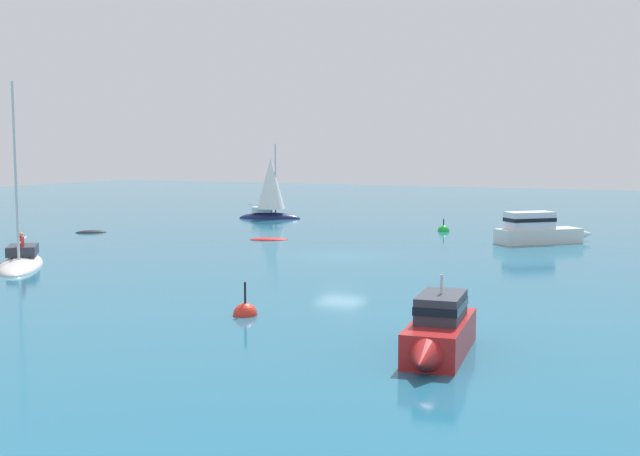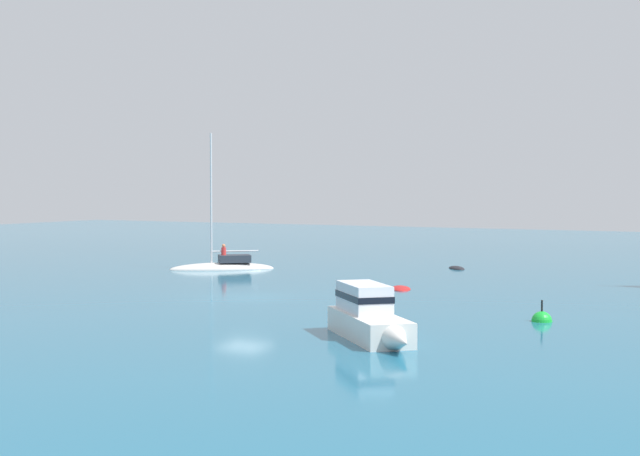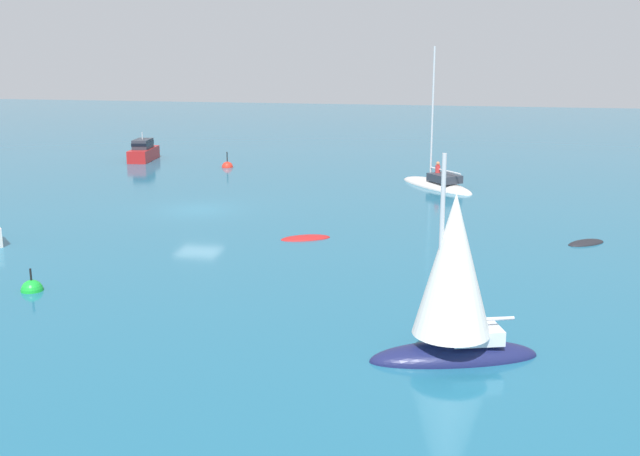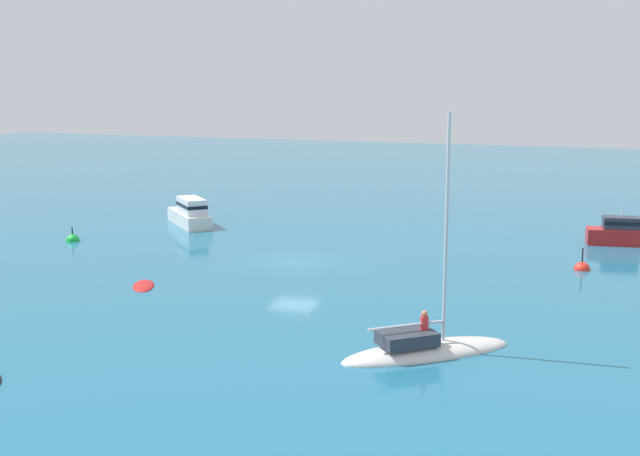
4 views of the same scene
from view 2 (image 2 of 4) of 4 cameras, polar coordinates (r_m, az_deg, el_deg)
The scene contains 6 objects.
ground_plane at distance 48.13m, azimuth -4.55°, elevation -4.19°, with size 160.00×160.00×0.00m, color #1E607F.
yacht at distance 64.61m, azimuth -5.81°, elevation -2.35°, with size 6.72×6.05×9.62m.
tender at distance 65.27m, azimuth 8.18°, elevation -2.43°, with size 2.00×2.21×0.37m.
tender_1 at distance 52.27m, azimuth 4.86°, elevation -3.66°, with size 2.07×2.70×0.31m.
motor_cruiser_1 at distance 35.23m, azimuth 2.99°, elevation -5.34°, with size 5.55×5.80×1.99m.
channel_buoy at distance 40.83m, azimuth 13.13°, elevation -5.47°, with size 0.86×0.86×1.32m.
Camera 2 is at (-25.79, 40.24, 5.66)m, focal length 53.47 mm.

